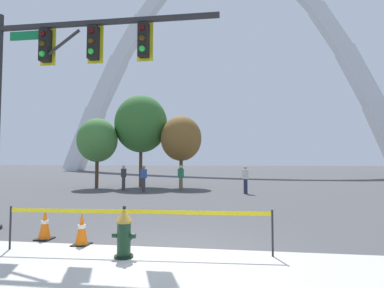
{
  "coord_description": "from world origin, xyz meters",
  "views": [
    {
      "loc": [
        1.33,
        -6.43,
        1.86
      ],
      "look_at": [
        -0.24,
        5.0,
        2.5
      ],
      "focal_mm": 28.97,
      "sensor_mm": 36.0,
      "label": 1
    }
  ],
  "objects_px": {
    "pedestrian_walking_left": "(181,178)",
    "pedestrian_near_trees": "(144,179)",
    "monument_arch": "(226,69)",
    "pedestrian_walking_right": "(246,179)",
    "pedestrian_standing_center": "(124,177)",
    "traffic_cone_mid_sidewalk": "(45,224)",
    "traffic_signal_gantry": "(56,73)",
    "fire_hydrant": "(124,233)",
    "traffic_cone_by_hydrant": "(82,229)"
  },
  "relations": [
    {
      "from": "traffic_cone_by_hydrant",
      "to": "pedestrian_walking_left",
      "type": "xyz_separation_m",
      "value": [
        0.01,
        12.75,
        0.46
      ]
    },
    {
      "from": "fire_hydrant",
      "to": "monument_arch",
      "type": "relative_size",
      "value": 0.02
    },
    {
      "from": "traffic_signal_gantry",
      "to": "monument_arch",
      "type": "distance_m",
      "value": 49.84
    },
    {
      "from": "fire_hydrant",
      "to": "pedestrian_near_trees",
      "type": "height_order",
      "value": "pedestrian_near_trees"
    },
    {
      "from": "monument_arch",
      "to": "pedestrian_walking_right",
      "type": "distance_m",
      "value": 41.43
    },
    {
      "from": "traffic_cone_mid_sidewalk",
      "to": "pedestrian_walking_left",
      "type": "relative_size",
      "value": 0.46
    },
    {
      "from": "fire_hydrant",
      "to": "traffic_cone_mid_sidewalk",
      "type": "xyz_separation_m",
      "value": [
        -2.36,
        1.08,
        -0.11
      ]
    },
    {
      "from": "pedestrian_walking_right",
      "to": "traffic_cone_mid_sidewalk",
      "type": "bearing_deg",
      "value": -114.82
    },
    {
      "from": "traffic_cone_by_hydrant",
      "to": "pedestrian_standing_center",
      "type": "xyz_separation_m",
      "value": [
        -3.69,
        12.57,
        0.46
      ]
    },
    {
      "from": "pedestrian_walking_left",
      "to": "pedestrian_walking_right",
      "type": "relative_size",
      "value": 1.0
    },
    {
      "from": "traffic_cone_mid_sidewalk",
      "to": "pedestrian_walking_right",
      "type": "xyz_separation_m",
      "value": [
        5.11,
        11.05,
        0.46
      ]
    },
    {
      "from": "pedestrian_near_trees",
      "to": "monument_arch",
      "type": "bearing_deg",
      "value": 83.79
    },
    {
      "from": "traffic_cone_by_hydrant",
      "to": "traffic_signal_gantry",
      "type": "xyz_separation_m",
      "value": [
        -1.43,
        1.18,
        3.91
      ]
    },
    {
      "from": "pedestrian_walking_left",
      "to": "traffic_signal_gantry",
      "type": "bearing_deg",
      "value": -97.1
    },
    {
      "from": "traffic_cone_mid_sidewalk",
      "to": "pedestrian_walking_left",
      "type": "xyz_separation_m",
      "value": [
        1.13,
        12.39,
        0.46
      ]
    },
    {
      "from": "fire_hydrant",
      "to": "traffic_cone_by_hydrant",
      "type": "relative_size",
      "value": 1.36
    },
    {
      "from": "pedestrian_walking_left",
      "to": "pedestrian_near_trees",
      "type": "relative_size",
      "value": 1.0
    },
    {
      "from": "fire_hydrant",
      "to": "pedestrian_walking_left",
      "type": "xyz_separation_m",
      "value": [
        -1.23,
        13.47,
        0.35
      ]
    },
    {
      "from": "fire_hydrant",
      "to": "pedestrian_walking_right",
      "type": "bearing_deg",
      "value": 77.25
    },
    {
      "from": "pedestrian_walking_left",
      "to": "monument_arch",
      "type": "bearing_deg",
      "value": 86.77
    },
    {
      "from": "pedestrian_walking_left",
      "to": "pedestrian_standing_center",
      "type": "height_order",
      "value": "same"
    },
    {
      "from": "fire_hydrant",
      "to": "monument_arch",
      "type": "distance_m",
      "value": 52.72
    },
    {
      "from": "traffic_cone_mid_sidewalk",
      "to": "pedestrian_walking_right",
      "type": "relative_size",
      "value": 0.46
    },
    {
      "from": "pedestrian_standing_center",
      "to": "pedestrian_walking_right",
      "type": "relative_size",
      "value": 1.0
    },
    {
      "from": "pedestrian_standing_center",
      "to": "pedestrian_walking_left",
      "type": "bearing_deg",
      "value": 2.67
    },
    {
      "from": "traffic_signal_gantry",
      "to": "pedestrian_standing_center",
      "type": "distance_m",
      "value": 12.12
    },
    {
      "from": "pedestrian_walking_right",
      "to": "pedestrian_walking_left",
      "type": "bearing_deg",
      "value": 161.38
    },
    {
      "from": "traffic_cone_mid_sidewalk",
      "to": "pedestrian_walking_right",
      "type": "distance_m",
      "value": 12.18
    },
    {
      "from": "pedestrian_near_trees",
      "to": "pedestrian_walking_right",
      "type": "bearing_deg",
      "value": -0.34
    },
    {
      "from": "traffic_cone_mid_sidewalk",
      "to": "pedestrian_near_trees",
      "type": "xyz_separation_m",
      "value": [
        -0.9,
        11.08,
        0.46
      ]
    },
    {
      "from": "fire_hydrant",
      "to": "pedestrian_walking_left",
      "type": "distance_m",
      "value": 13.53
    },
    {
      "from": "monument_arch",
      "to": "pedestrian_standing_center",
      "type": "bearing_deg",
      "value": -98.98
    },
    {
      "from": "traffic_cone_mid_sidewalk",
      "to": "traffic_signal_gantry",
      "type": "height_order",
      "value": "traffic_signal_gantry"
    },
    {
      "from": "traffic_cone_by_hydrant",
      "to": "pedestrian_standing_center",
      "type": "distance_m",
      "value": 13.11
    },
    {
      "from": "traffic_signal_gantry",
      "to": "traffic_cone_mid_sidewalk",
      "type": "bearing_deg",
      "value": -69.22
    },
    {
      "from": "traffic_cone_mid_sidewalk",
      "to": "traffic_signal_gantry",
      "type": "xyz_separation_m",
      "value": [
        -0.31,
        0.82,
        3.91
      ]
    },
    {
      "from": "traffic_cone_by_hydrant",
      "to": "traffic_cone_mid_sidewalk",
      "type": "relative_size",
      "value": 1.0
    },
    {
      "from": "traffic_cone_mid_sidewalk",
      "to": "traffic_signal_gantry",
      "type": "bearing_deg",
      "value": 110.78
    },
    {
      "from": "fire_hydrant",
      "to": "pedestrian_walking_left",
      "type": "relative_size",
      "value": 0.62
    },
    {
      "from": "monument_arch",
      "to": "pedestrian_walking_right",
      "type": "xyz_separation_m",
      "value": [
        1.95,
        -37.4,
        -17.7
      ]
    },
    {
      "from": "fire_hydrant",
      "to": "traffic_cone_by_hydrant",
      "type": "bearing_deg",
      "value": 149.92
    },
    {
      "from": "traffic_cone_mid_sidewalk",
      "to": "traffic_cone_by_hydrant",
      "type": "bearing_deg",
      "value": -17.86
    },
    {
      "from": "traffic_signal_gantry",
      "to": "fire_hydrant",
      "type": "bearing_deg",
      "value": -35.41
    },
    {
      "from": "traffic_signal_gantry",
      "to": "pedestrian_near_trees",
      "type": "xyz_separation_m",
      "value": [
        -0.59,
        10.26,
        -3.45
      ]
    },
    {
      "from": "fire_hydrant",
      "to": "pedestrian_near_trees",
      "type": "xyz_separation_m",
      "value": [
        -3.27,
        12.16,
        0.35
      ]
    },
    {
      "from": "fire_hydrant",
      "to": "pedestrian_walking_right",
      "type": "relative_size",
      "value": 0.62
    },
    {
      "from": "traffic_cone_by_hydrant",
      "to": "pedestrian_standing_center",
      "type": "bearing_deg",
      "value": 106.34
    },
    {
      "from": "traffic_cone_mid_sidewalk",
      "to": "monument_arch",
      "type": "xyz_separation_m",
      "value": [
        3.16,
        48.45,
        18.16
      ]
    },
    {
      "from": "traffic_signal_gantry",
      "to": "pedestrian_walking_left",
      "type": "bearing_deg",
      "value": 82.9
    },
    {
      "from": "monument_arch",
      "to": "pedestrian_walking_right",
      "type": "bearing_deg",
      "value": -87.02
    }
  ]
}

